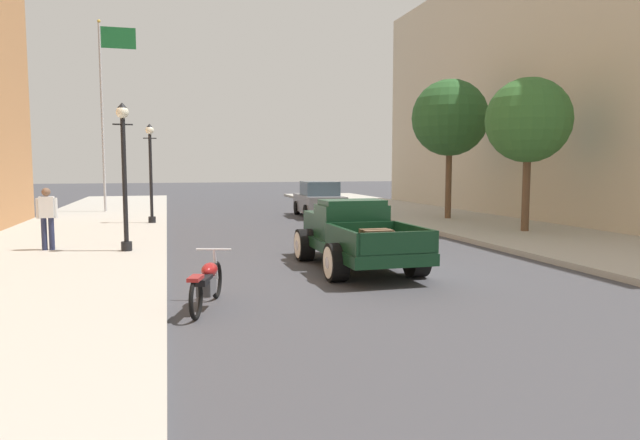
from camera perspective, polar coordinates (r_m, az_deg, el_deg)
ground_plane at (r=13.45m, az=4.56°, el=-4.75°), size 140.00×140.00×0.00m
sidewalk_left at (r=12.98m, az=-27.35°, el=-5.39°), size 5.50×64.00×0.15m
sidewalk_right at (r=17.25m, az=27.92°, el=-2.86°), size 5.50×64.00×0.15m
building_right_storefront at (r=29.81m, az=29.07°, el=11.46°), size 12.00×28.00×11.70m
hotrod_truck_dark_green at (r=13.47m, az=3.28°, el=-1.48°), size 2.24×4.96×1.58m
motorcycle_parked at (r=9.74m, az=-11.25°, el=-6.12°), size 0.82×2.05×0.93m
car_background_grey at (r=26.66m, az=-0.10°, el=1.98°), size 2.04×4.39×1.65m
pedestrian_sidewalk_left at (r=16.67m, az=-25.63°, el=0.47°), size 0.53×0.22×1.65m
street_lamp_near at (r=15.69m, az=-19.01°, el=5.18°), size 0.50×0.32×3.85m
street_lamp_far at (r=23.20m, az=-16.59°, el=5.24°), size 0.50×0.32×3.85m
flagpole at (r=29.93m, az=-20.58°, el=11.61°), size 1.74×0.16×9.16m
street_tree_nearest at (r=20.73m, az=20.12°, el=9.31°), size 2.86×2.86×5.19m
street_tree_second at (r=24.91m, az=12.86°, el=9.90°), size 3.20×3.20×5.84m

